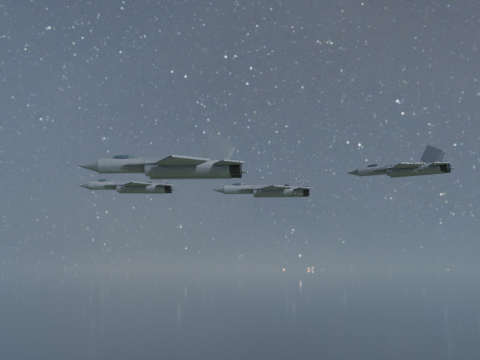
% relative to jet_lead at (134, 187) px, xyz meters
% --- Properties ---
extents(jet_lead, '(17.32, 11.42, 4.43)m').
position_rel_jet_lead_xyz_m(jet_lead, '(0.00, 0.00, 0.00)').
color(jet_lead, '#363B43').
extents(jet_left, '(19.76, 13.33, 4.98)m').
position_rel_jet_lead_xyz_m(jet_left, '(20.27, 16.15, 0.47)').
color(jet_left, '#363B43').
extents(jet_right, '(20.21, 13.60, 5.10)m').
position_rel_jet_lead_xyz_m(jet_right, '(22.89, -28.43, -2.83)').
color(jet_right, '#363B43').
extents(jet_slot, '(16.09, 11.12, 4.04)m').
position_rel_jet_lead_xyz_m(jet_slot, '(46.75, -0.74, 0.11)').
color(jet_slot, '#363B43').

